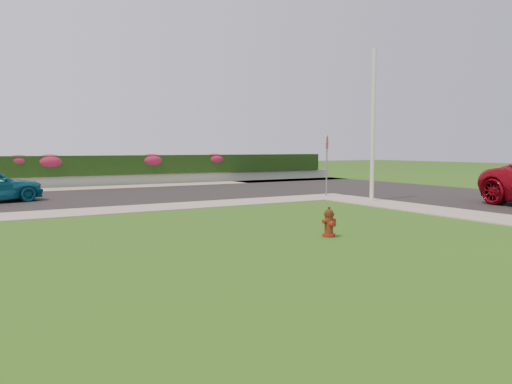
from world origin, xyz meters
TOP-DOWN VIEW (x-y plane):
  - ground at (0.00, 0.00)m, footprint 120.00×120.00m
  - street_right at (12.00, 4.00)m, footprint 8.00×32.00m
  - street_far at (-5.00, 14.00)m, footprint 26.00×8.00m
  - curb_corner at (7.00, 9.00)m, footprint 2.00×2.00m
  - sidewalk_beyond at (-1.00, 19.00)m, footprint 34.00×2.00m
  - retaining_wall at (-1.00, 20.50)m, footprint 34.00×0.40m
  - hedge at (-1.00, 20.60)m, footprint 32.00×0.90m
  - fire_hydrant at (0.83, 1.42)m, footprint 0.36×0.34m
  - utility_pole at (7.25, 6.72)m, footprint 0.16×0.16m
  - stop_sign at (6.93, 9.15)m, footprint 0.55×0.51m
  - flower_clump_c at (-4.05, 20.50)m, footprint 1.22×0.78m
  - flower_clump_d at (-2.55, 20.50)m, footprint 1.56×1.00m
  - flower_clump_e at (3.00, 20.50)m, footprint 1.54×0.99m
  - flower_clump_f at (7.09, 20.50)m, footprint 1.39×0.89m

SIDE VIEW (x-z plane):
  - ground at x=0.00m, z-range 0.00..0.00m
  - street_right at x=12.00m, z-range 0.00..0.04m
  - street_far at x=-5.00m, z-range 0.00..0.04m
  - curb_corner at x=7.00m, z-range 0.00..0.04m
  - sidewalk_beyond at x=-1.00m, z-range 0.00..0.04m
  - retaining_wall at x=-1.00m, z-range 0.00..0.60m
  - fire_hydrant at x=0.83m, z-range -0.02..0.69m
  - hedge at x=-1.00m, z-range 0.60..1.70m
  - flower_clump_d at x=-2.55m, z-range 1.00..1.78m
  - flower_clump_e at x=3.00m, z-range 1.01..1.78m
  - flower_clump_f at x=7.09m, z-range 1.08..1.77m
  - flower_clump_c at x=-4.05m, z-range 1.15..1.76m
  - stop_sign at x=6.93m, z-range 0.66..3.35m
  - utility_pole at x=7.25m, z-range 0.00..5.92m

